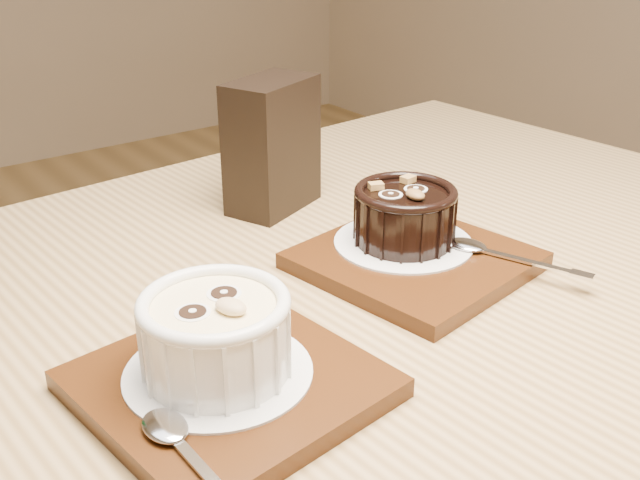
# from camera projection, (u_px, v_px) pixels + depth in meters

# --- Properties ---
(table) EXTENTS (1.25, 0.88, 0.75)m
(table) POSITION_uv_depth(u_px,v_px,m) (310.00, 409.00, 0.65)
(table) COLOR olive
(table) RESTS_ON ground
(tray_left) EXTENTS (0.20, 0.20, 0.01)m
(tray_left) POSITION_uv_depth(u_px,v_px,m) (229.00, 384.00, 0.51)
(tray_left) COLOR #42200B
(tray_left) RESTS_ON table
(doily_left) EXTENTS (0.13, 0.13, 0.00)m
(doily_left) POSITION_uv_depth(u_px,v_px,m) (218.00, 372.00, 0.51)
(doily_left) COLOR white
(doily_left) RESTS_ON tray_left
(ramekin_white) EXTENTS (0.10, 0.10, 0.06)m
(ramekin_white) POSITION_uv_depth(u_px,v_px,m) (216.00, 332.00, 0.50)
(ramekin_white) COLOR white
(ramekin_white) RESTS_ON doily_left
(spoon_left) EXTENTS (0.03, 0.13, 0.01)m
(spoon_left) POSITION_uv_depth(u_px,v_px,m) (193.00, 457.00, 0.43)
(spoon_left) COLOR silver
(spoon_left) RESTS_ON tray_left
(tray_right) EXTENTS (0.21, 0.21, 0.01)m
(tray_right) POSITION_uv_depth(u_px,v_px,m) (414.00, 260.00, 0.68)
(tray_right) COLOR #42200B
(tray_right) RESTS_ON table
(doily_right) EXTENTS (0.13, 0.13, 0.00)m
(doily_right) POSITION_uv_depth(u_px,v_px,m) (403.00, 242.00, 0.70)
(doily_right) COLOR white
(doily_right) RESTS_ON tray_right
(ramekin_dark) EXTENTS (0.09, 0.09, 0.06)m
(ramekin_dark) POSITION_uv_depth(u_px,v_px,m) (405.00, 213.00, 0.69)
(ramekin_dark) COLOR black
(ramekin_dark) RESTS_ON doily_right
(spoon_right) EXTENTS (0.07, 0.13, 0.01)m
(spoon_right) POSITION_uv_depth(u_px,v_px,m) (503.00, 254.00, 0.67)
(spoon_right) COLOR silver
(spoon_right) RESTS_ON tray_right
(condiment_stand) EXTENTS (0.12, 0.09, 0.14)m
(condiment_stand) POSITION_uv_depth(u_px,v_px,m) (272.00, 145.00, 0.79)
(condiment_stand) COLOR black
(condiment_stand) RESTS_ON table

